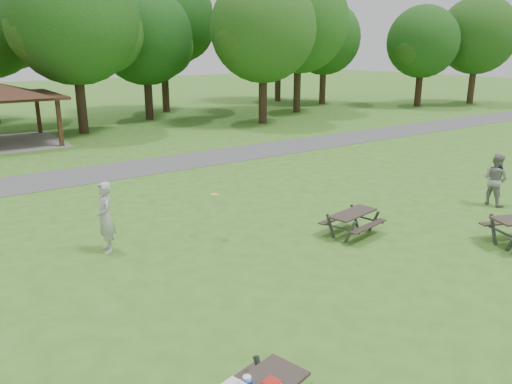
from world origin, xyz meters
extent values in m
plane|color=#3B7220|center=(0.00, 0.00, 0.00)|extent=(160.00, 160.00, 0.00)
cube|color=#4E4D50|center=(0.00, 14.00, 0.01)|extent=(120.00, 3.20, 0.02)
cube|color=#362313|center=(-0.30, 21.30, 1.30)|extent=(0.22, 0.22, 2.60)
cube|color=#391F15|center=(-0.30, 26.70, 1.30)|extent=(0.22, 0.22, 2.60)
cylinder|color=black|center=(2.00, 25.00, 2.01)|extent=(0.60, 0.60, 4.02)
sphere|color=#184B15|center=(2.00, 25.00, 7.02)|extent=(8.00, 8.00, 8.00)
sphere|color=#1D4E16|center=(3.80, 25.30, 6.22)|extent=(5.20, 5.20, 5.20)
sphere|color=#224E16|center=(0.40, 24.80, 6.42)|extent=(4.80, 4.80, 4.80)
cylinder|color=black|center=(8.00, 28.50, 1.72)|extent=(0.60, 0.60, 3.43)
sphere|color=#124012|center=(8.00, 28.50, 6.05)|extent=(7.00, 7.00, 7.00)
sphere|color=#1C4C15|center=(9.57, 28.80, 5.36)|extent=(4.55, 4.55, 4.55)
sphere|color=#164C15|center=(6.60, 28.30, 5.53)|extent=(4.20, 4.20, 4.20)
cylinder|color=black|center=(14.00, 22.00, 1.89)|extent=(0.60, 0.60, 3.78)
sphere|color=#1D4C15|center=(14.00, 22.00, 6.55)|extent=(7.40, 7.40, 7.40)
sphere|color=#1A3E11|center=(15.66, 22.30, 5.81)|extent=(4.81, 4.81, 4.81)
sphere|color=#1F4914|center=(12.52, 21.80, 6.00)|extent=(4.44, 4.44, 4.44)
cylinder|color=black|center=(20.00, 25.50, 2.10)|extent=(0.60, 0.60, 4.20)
sphere|color=#1B4F16|center=(20.00, 25.50, 7.27)|extent=(8.20, 8.20, 8.20)
sphere|color=#1B4714|center=(21.84, 25.80, 6.45)|extent=(5.33, 5.33, 5.33)
sphere|color=#174B15|center=(18.36, 25.30, 6.66)|extent=(4.92, 4.92, 4.92)
cylinder|color=#332116|center=(26.00, 29.00, 1.78)|extent=(0.60, 0.60, 3.57)
sphere|color=#174915|center=(26.00, 29.00, 6.12)|extent=(6.80, 6.80, 6.80)
sphere|color=#123F12|center=(27.53, 29.30, 5.44)|extent=(4.42, 4.42, 4.42)
sphere|color=#184914|center=(24.64, 28.80, 5.61)|extent=(4.08, 4.08, 4.08)
cylinder|color=black|center=(32.00, 22.50, 1.68)|extent=(0.60, 0.60, 3.36)
sphere|color=#144112|center=(32.00, 22.50, 5.76)|extent=(6.40, 6.40, 6.40)
sphere|color=#134414|center=(33.44, 22.80, 5.12)|extent=(4.16, 4.16, 4.16)
sphere|color=#1B4213|center=(30.72, 22.30, 5.28)|extent=(3.84, 3.84, 3.84)
sphere|color=#174A15|center=(-0.20, 33.30, 6.33)|extent=(5.20, 5.20, 5.20)
cylinder|color=#322016|center=(11.00, 32.00, 2.27)|extent=(0.60, 0.60, 4.55)
sphere|color=#154B15|center=(11.00, 32.00, 7.70)|extent=(8.40, 8.40, 8.40)
sphere|color=#1D4614|center=(12.89, 32.30, 6.86)|extent=(5.46, 5.46, 5.46)
sphere|color=#1C4914|center=(9.32, 31.80, 7.07)|extent=(5.04, 5.04, 5.04)
cylinder|color=#301F15|center=(24.00, 33.50, 2.13)|extent=(0.60, 0.60, 4.27)
sphere|color=#1E4513|center=(24.00, 33.50, 7.27)|extent=(8.00, 8.00, 8.00)
sphere|color=#1C4F16|center=(25.80, 33.80, 6.47)|extent=(5.20, 5.20, 5.20)
sphere|color=#1D4513|center=(22.40, 33.30, 6.67)|extent=(4.80, 4.80, 4.80)
cylinder|color=#312116|center=(38.00, 21.00, 1.84)|extent=(0.60, 0.60, 3.67)
sphere|color=#194413|center=(38.00, 21.00, 6.38)|extent=(7.20, 7.20, 7.20)
sphere|color=#164212|center=(39.62, 21.30, 5.66)|extent=(4.68, 4.68, 4.68)
sphere|color=#164012|center=(36.56, 20.80, 5.83)|extent=(4.32, 4.32, 4.32)
cube|color=#3A3A3C|center=(-3.09, -2.13, 0.37)|extent=(0.16, 0.39, 0.80)
cylinder|color=white|center=(-3.73, -2.65, 1.02)|extent=(0.14, 0.14, 0.05)
cube|color=silver|center=(-3.37, -2.73, 0.81)|extent=(0.25, 0.25, 0.07)
cube|color=red|center=(-3.37, -2.73, 0.85)|extent=(0.26, 0.26, 0.02)
cube|color=#2F2622|center=(3.33, 2.31, 0.67)|extent=(1.74, 0.96, 0.05)
cube|color=#2A221E|center=(3.43, 1.78, 0.40)|extent=(1.66, 0.55, 0.04)
cube|color=#2E2721|center=(3.22, 2.84, 0.40)|extent=(1.66, 0.55, 0.04)
cube|color=#454447|center=(2.77, 1.85, 0.33)|extent=(0.12, 0.35, 0.71)
cube|color=#3C3C3E|center=(2.64, 2.52, 0.33)|extent=(0.12, 0.35, 0.71)
cube|color=#464649|center=(2.71, 2.19, 0.36)|extent=(0.31, 1.32, 0.05)
cube|color=#3E3D40|center=(4.01, 2.10, 0.33)|extent=(0.12, 0.35, 0.71)
cube|color=#393A3C|center=(3.88, 2.77, 0.33)|extent=(0.12, 0.35, 0.71)
cube|color=#454547|center=(3.95, 2.43, 0.36)|extent=(0.31, 1.32, 0.05)
cube|color=#312923|center=(6.98, -0.47, 0.47)|extent=(1.90, 0.97, 0.04)
cube|color=#3C3B3E|center=(6.20, -0.41, 0.39)|extent=(0.21, 0.40, 0.84)
cube|color=#444446|center=(6.05, -0.79, 0.43)|extent=(0.64, 1.49, 0.05)
cylinder|color=yellow|center=(-0.19, 4.37, 1.34)|extent=(0.34, 0.34, 0.02)
imported|color=#AFAFB2|center=(-3.11, 5.20, 0.98)|extent=(0.55, 0.76, 1.96)
imported|color=gray|center=(9.53, 1.58, 0.92)|extent=(0.70, 0.89, 1.84)
camera|label=1|loc=(-6.97, -7.56, 5.43)|focal=35.00mm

